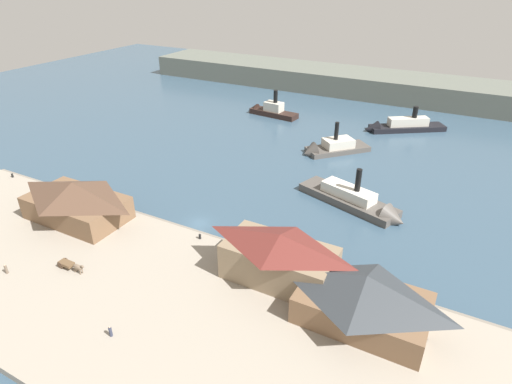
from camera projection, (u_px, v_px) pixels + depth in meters
ground_plane at (199, 224)px, 82.82m from camera, size 320.00×320.00×0.00m
quay_promenade at (116, 288)px, 65.43m from camera, size 110.00×36.00×1.20m
seawall_edge at (187, 230)px, 79.79m from camera, size 110.00×0.80×1.00m
ferry_shed_west_terminal at (76, 200)px, 80.68m from camera, size 19.44×11.23×7.67m
ferry_shed_central_terminal at (279, 257)px, 64.54m from camera, size 17.30×8.93×8.20m
ferry_shed_east_terminal at (364, 298)px, 57.03m from camera, size 17.62×11.14×7.55m
horse_cart at (71, 265)px, 67.93m from camera, size 5.53×1.41×1.87m
pedestrian_near_west_shed at (6, 269)px, 67.23m from camera, size 0.42×0.42×1.71m
pedestrian_near_east_shed at (110, 332)px, 55.79m from camera, size 0.42×0.42×1.70m
mooring_post_east at (200, 237)px, 75.93m from camera, size 0.44×0.44×0.90m
mooring_post_center_west at (12, 175)px, 98.06m from camera, size 0.44×0.44×0.90m
mooring_post_center_east at (52, 187)px, 92.84m from camera, size 0.44×0.44×0.90m
ferry_outer_harbor at (399, 126)px, 128.98m from camera, size 23.37×18.17×9.04m
ferry_approaching_east at (269, 110)px, 142.30m from camera, size 18.50×6.40×9.99m
ferry_moored_west at (360, 203)px, 87.42m from camera, size 24.61×13.01×10.50m
ferry_departing_north at (330, 148)px, 113.73m from camera, size 16.93×17.53×10.50m
far_headland at (359, 83)px, 166.51m from camera, size 180.00×24.00×8.00m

